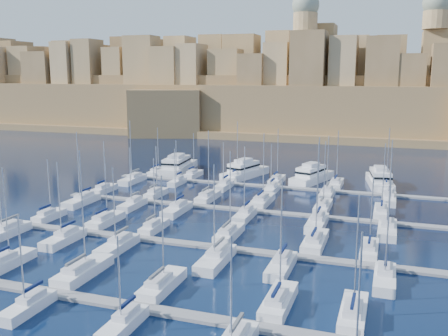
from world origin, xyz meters
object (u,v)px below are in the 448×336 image
at_px(motor_yacht_c, 312,175).
at_px(motor_yacht_d, 380,179).
at_px(sailboat_2, 83,271).
at_px(motor_yacht_a, 177,165).
at_px(sailboat_4, 279,301).
at_px(motor_yacht_b, 245,171).

distance_m(motor_yacht_c, motor_yacht_d, 16.31).
bearing_deg(sailboat_2, motor_yacht_a, 104.18).
distance_m(sailboat_4, motor_yacht_c, 69.81).
bearing_deg(motor_yacht_a, motor_yacht_c, -2.42).
relative_size(sailboat_2, sailboat_4, 1.20).
height_order(sailboat_2, motor_yacht_c, sailboat_2).
xyz_separation_m(sailboat_4, motor_yacht_c, (-7.29, 69.42, 0.98)).
distance_m(sailboat_2, motor_yacht_d, 77.97).
xyz_separation_m(sailboat_2, motor_yacht_d, (35.78, 69.26, 0.95)).
bearing_deg(sailboat_4, motor_yacht_d, 82.63).
bearing_deg(motor_yacht_c, motor_yacht_b, 178.90).
distance_m(motor_yacht_b, motor_yacht_c, 17.54).
distance_m(motor_yacht_a, motor_yacht_b, 19.80).
relative_size(sailboat_2, motor_yacht_b, 1.01).
height_order(sailboat_4, motor_yacht_a, sailboat_4).
bearing_deg(motor_yacht_c, motor_yacht_d, 1.05).
bearing_deg(motor_yacht_b, motor_yacht_d, -0.06).
xyz_separation_m(motor_yacht_b, motor_yacht_d, (33.85, -0.04, 0.00)).
distance_m(sailboat_2, sailboat_4, 26.76).
xyz_separation_m(motor_yacht_a, motor_yacht_d, (53.61, -1.28, 0.00)).
height_order(motor_yacht_a, motor_yacht_d, same).
xyz_separation_m(sailboat_4, motor_yacht_a, (-44.59, 71.00, 0.98)).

